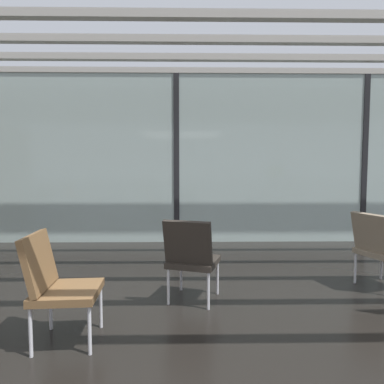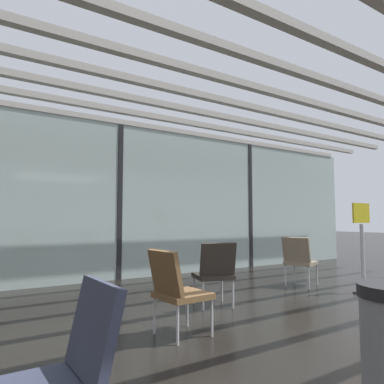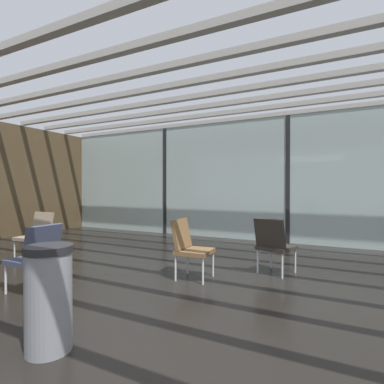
{
  "view_description": "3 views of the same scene",
  "coord_description": "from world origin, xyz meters",
  "views": [
    {
      "loc": [
        0.19,
        -0.97,
        1.37
      ],
      "look_at": [
        0.26,
        3.87,
        1.03
      ],
      "focal_mm": 30.99,
      "sensor_mm": 36.0,
      "label": 1
    },
    {
      "loc": [
        -2.74,
        -1.58,
        1.17
      ],
      "look_at": [
        -0.4,
        1.96,
        1.5
      ],
      "focal_mm": 33.6,
      "sensor_mm": 36.0,
      "label": 2
    },
    {
      "loc": [
        1.17,
        -2.28,
        1.32
      ],
      "look_at": [
        -1.7,
        3.37,
        1.25
      ],
      "focal_mm": 27.72,
      "sensor_mm": 36.0,
      "label": 3
    }
  ],
  "objects": [
    {
      "name": "window_mullion_2",
      "position": [
        3.5,
        5.2,
        1.55
      ],
      "size": [
        0.1,
        0.12,
        3.1
      ],
      "primitive_type": "cube",
      "color": "black",
      "rests_on": "ground"
    },
    {
      "name": "lounge_chair_4",
      "position": [
        -0.84,
        1.59,
        0.49
      ],
      "size": [
        0.55,
        0.51,
        0.87
      ],
      "rotation": [
        0.0,
        0.0,
        1.63
      ],
      "color": "brown",
      "rests_on": "ground"
    },
    {
      "name": "parked_airplane",
      "position": [
        -0.62,
        10.39,
        2.2
      ],
      "size": [
        13.01,
        4.39,
        4.39
      ],
      "color": "silver",
      "rests_on": "ground"
    },
    {
      "name": "glass_curtain_wall",
      "position": [
        0.0,
        5.2,
        1.55
      ],
      "size": [
        14.0,
        0.08,
        3.1
      ],
      "primitive_type": "cube",
      "color": "#A3B7B2",
      "rests_on": "ground"
    },
    {
      "name": "lounge_chair_1",
      "position": [
        0.23,
        2.35,
        0.49
      ],
      "size": [
        0.62,
        0.65,
        0.87
      ],
      "rotation": [
        0.0,
        0.0,
        2.84
      ],
      "color": "#28231E",
      "rests_on": "ground"
    },
    {
      "name": "window_mullion_1",
      "position": [
        0.0,
        5.2,
        1.55
      ],
      "size": [
        0.1,
        0.12,
        3.1
      ],
      "primitive_type": "cube",
      "color": "black",
      "rests_on": "ground"
    },
    {
      "name": "lounge_chair_0",
      "position": [
        2.39,
        2.73,
        0.49
      ],
      "size": [
        0.65,
        0.63,
        0.87
      ],
      "rotation": [
        0.0,
        0.0,
        1.9
      ],
      "color": "#7F705B",
      "rests_on": "ground"
    }
  ]
}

